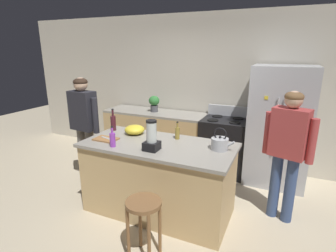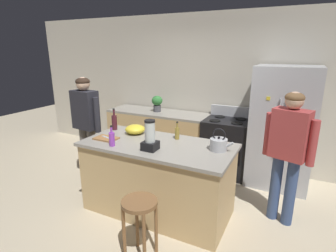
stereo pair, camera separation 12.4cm
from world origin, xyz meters
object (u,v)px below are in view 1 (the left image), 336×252
at_px(bottle_wine, 113,122).
at_px(bottle_soda, 113,139).
at_px(tea_kettle, 220,143).
at_px(refrigerator, 279,127).
at_px(potted_plant, 154,103).
at_px(bar_stool, 144,214).
at_px(bottle_vinegar, 177,133).
at_px(stove_range, 224,145).
at_px(blender_appliance, 152,138).
at_px(person_by_sink_right, 288,145).
at_px(cutting_board, 106,139).
at_px(mixing_bowl, 135,130).
at_px(kitchen_island, 158,178).
at_px(chef_knife, 107,138).
at_px(person_by_island_left, 84,121).

xyz_separation_m(bottle_wine, bottle_soda, (0.39, -0.56, -0.02)).
xyz_separation_m(bottle_wine, tea_kettle, (1.59, -0.13, -0.04)).
height_order(refrigerator, potted_plant, refrigerator).
height_order(bottle_wine, bottle_soda, bottle_wine).
distance_m(bar_stool, potted_plant, 2.67).
xyz_separation_m(bottle_vinegar, tea_kettle, (0.60, -0.15, -0.01)).
distance_m(stove_range, bar_stool, 2.35).
relative_size(bottle_soda, tea_kettle, 0.93).
xyz_separation_m(blender_appliance, bottle_wine, (-0.87, 0.47, -0.04)).
bearing_deg(person_by_sink_right, bottle_wine, -174.09).
relative_size(refrigerator, stove_range, 1.65).
xyz_separation_m(bar_stool, cutting_board, (-0.92, 0.66, 0.44)).
xyz_separation_m(refrigerator, mixing_bowl, (-1.81, -1.28, 0.08)).
relative_size(kitchen_island, chef_knife, 8.64).
height_order(stove_range, tea_kettle, tea_kettle).
height_order(person_by_island_left, tea_kettle, person_by_island_left).
bearing_deg(person_by_sink_right, refrigerator, 97.59).
distance_m(blender_appliance, bottle_vinegar, 0.51).
relative_size(person_by_sink_right, bottle_vinegar, 6.92).
relative_size(person_by_sink_right, mixing_bowl, 5.92).
relative_size(bottle_wine, cutting_board, 1.05).
bearing_deg(person_by_island_left, mixing_bowl, -1.20).
height_order(person_by_island_left, bottle_soda, person_by_island_left).
xyz_separation_m(stove_range, person_by_island_left, (-1.89, -1.28, 0.54)).
xyz_separation_m(bottle_soda, cutting_board, (-0.23, 0.17, -0.08)).
bearing_deg(chef_knife, potted_plant, 112.05).
bearing_deg(tea_kettle, person_by_island_left, 176.69).
bearing_deg(mixing_bowl, bottle_soda, -87.91).
bearing_deg(potted_plant, blender_appliance, -63.62).
bearing_deg(refrigerator, stove_range, 178.31).
relative_size(kitchen_island, cutting_board, 6.34).
distance_m(blender_appliance, bottle_soda, 0.49).
bearing_deg(potted_plant, refrigerator, -1.32).
bearing_deg(tea_kettle, blender_appliance, -154.67).
height_order(mixing_bowl, cutting_board, mixing_bowl).
relative_size(bar_stool, bottle_soda, 2.57).
distance_m(stove_range, potted_plant, 1.50).
height_order(person_by_sink_right, mixing_bowl, person_by_sink_right).
relative_size(mixing_bowl, chef_knife, 1.25).
distance_m(blender_appliance, cutting_board, 0.73).
distance_m(person_by_sink_right, bottle_wine, 2.33).
relative_size(person_by_island_left, cutting_board, 5.61).
bearing_deg(refrigerator, potted_plant, 178.68).
bearing_deg(blender_appliance, refrigerator, 52.77).
height_order(bar_stool, cutting_board, cutting_board).
relative_size(person_by_sink_right, tea_kettle, 5.92).
relative_size(stove_range, person_by_island_left, 0.67).
relative_size(blender_appliance, cutting_board, 1.20).
bearing_deg(bottle_vinegar, stove_range, 74.04).
bearing_deg(mixing_bowl, kitchen_island, -25.03).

